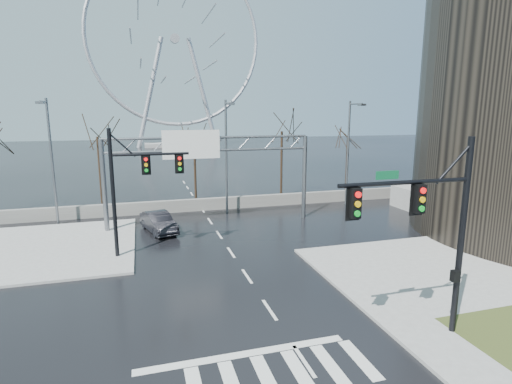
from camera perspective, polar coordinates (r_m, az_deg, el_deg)
name	(u,v)px	position (r m, az deg, el deg)	size (l,w,h in m)	color
ground	(270,310)	(19.04, 1.95, -16.47)	(260.00, 260.00, 0.00)	black
sidewalk_right_ext	(424,269)	(25.21, 22.91, -10.09)	(12.00, 10.00, 0.15)	gray
sidewalk_far	(56,247)	(29.90, -26.62, -7.10)	(10.00, 12.00, 0.15)	gray
barrier_wall	(202,204)	(37.34, -7.66, -1.77)	(52.00, 0.50, 1.10)	slate
signal_mast_near	(435,221)	(16.38, 24.15, -3.81)	(5.52, 0.41, 8.00)	black
signal_mast_far	(132,181)	(25.30, -17.29, 1.55)	(4.72, 0.41, 8.00)	black
sign_gantry	(206,161)	(31.58, -7.16, 4.43)	(16.36, 0.40, 7.60)	slate
streetlight_left	(50,152)	(34.95, -27.32, 5.08)	(0.50, 2.55, 10.00)	slate
streetlight_mid	(227,148)	(35.08, -4.17, 6.30)	(0.50, 2.55, 10.00)	slate
streetlight_right	(350,145)	(39.37, 13.28, 6.56)	(0.50, 2.55, 10.00)	slate
tree_left	(98,145)	(39.79, -21.65, 6.25)	(3.75, 3.75, 7.50)	black
tree_center	(194,150)	(41.03, -8.78, 5.90)	(3.25, 3.25, 6.50)	black
tree_right	(282,139)	(42.11, 3.70, 7.56)	(3.90, 3.90, 7.80)	black
tree_far_right	(348,145)	(45.95, 12.95, 6.60)	(3.40, 3.40, 6.80)	black
ferris_wheel	(175,46)	(112.83, -11.49, 19.74)	(45.00, 6.00, 50.91)	gray
car	(159,222)	(31.11, -13.74, -4.21)	(1.61, 4.62, 1.52)	black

